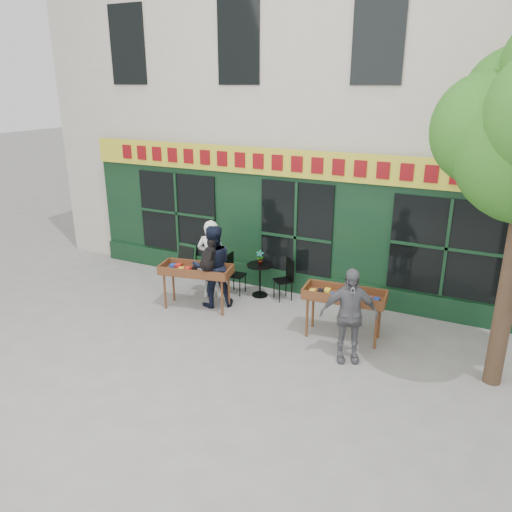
{
  "coord_description": "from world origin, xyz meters",
  "views": [
    {
      "loc": [
        3.92,
        -7.75,
        4.66
      ],
      "look_at": [
        -0.11,
        0.5,
        1.45
      ],
      "focal_mm": 35.0,
      "sensor_mm": 36.0,
      "label": 1
    }
  ],
  "objects_px": {
    "book_cart_center": "(196,273)",
    "woman": "(212,259)",
    "bistro_table": "(260,274)",
    "dog": "(208,255)",
    "man_left": "(213,266)",
    "man_right": "(349,315)",
    "book_cart_right": "(344,298)"
  },
  "relations": [
    {
      "from": "book_cart_center",
      "to": "bistro_table",
      "type": "distance_m",
      "value": 1.54
    },
    {
      "from": "book_cart_right",
      "to": "book_cart_center",
      "type": "bearing_deg",
      "value": 176.95
    },
    {
      "from": "book_cart_center",
      "to": "bistro_table",
      "type": "height_order",
      "value": "book_cart_center"
    },
    {
      "from": "man_left",
      "to": "man_right",
      "type": "bearing_deg",
      "value": 126.26
    },
    {
      "from": "man_left",
      "to": "woman",
      "type": "bearing_deg",
      "value": -94.15
    },
    {
      "from": "woman",
      "to": "bistro_table",
      "type": "bearing_deg",
      "value": -160.9
    },
    {
      "from": "woman",
      "to": "bistro_table",
      "type": "relative_size",
      "value": 2.4
    },
    {
      "from": "dog",
      "to": "bistro_table",
      "type": "distance_m",
      "value": 1.56
    },
    {
      "from": "bistro_table",
      "to": "woman",
      "type": "bearing_deg",
      "value": -150.11
    },
    {
      "from": "woman",
      "to": "man_left",
      "type": "height_order",
      "value": "woman"
    },
    {
      "from": "book_cart_center",
      "to": "woman",
      "type": "height_order",
      "value": "woman"
    },
    {
      "from": "dog",
      "to": "book_cart_right",
      "type": "distance_m",
      "value": 2.92
    },
    {
      "from": "dog",
      "to": "bistro_table",
      "type": "relative_size",
      "value": 0.79
    },
    {
      "from": "woman",
      "to": "man_right",
      "type": "height_order",
      "value": "woman"
    },
    {
      "from": "dog",
      "to": "bistro_table",
      "type": "height_order",
      "value": "dog"
    },
    {
      "from": "book_cart_right",
      "to": "man_right",
      "type": "height_order",
      "value": "man_right"
    },
    {
      "from": "book_cart_right",
      "to": "man_left",
      "type": "bearing_deg",
      "value": 171.53
    },
    {
      "from": "dog",
      "to": "book_cart_right",
      "type": "height_order",
      "value": "dog"
    },
    {
      "from": "book_cart_center",
      "to": "dog",
      "type": "distance_m",
      "value": 0.59
    },
    {
      "from": "book_cart_center",
      "to": "book_cart_right",
      "type": "distance_m",
      "value": 3.23
    },
    {
      "from": "book_cart_center",
      "to": "dog",
      "type": "xyz_separation_m",
      "value": [
        0.35,
        -0.05,
        0.47
      ]
    },
    {
      "from": "book_cart_center",
      "to": "man_left",
      "type": "height_order",
      "value": "man_left"
    },
    {
      "from": "dog",
      "to": "man_left",
      "type": "xyz_separation_m",
      "value": [
        -0.11,
        0.34,
        -0.38
      ]
    },
    {
      "from": "book_cart_center",
      "to": "woman",
      "type": "xyz_separation_m",
      "value": [
        0.0,
        0.65,
        0.09
      ]
    },
    {
      "from": "dog",
      "to": "woman",
      "type": "relative_size",
      "value": 0.33
    },
    {
      "from": "book_cart_right",
      "to": "bistro_table",
      "type": "relative_size",
      "value": 2.03
    },
    {
      "from": "book_cart_center",
      "to": "bistro_table",
      "type": "xyz_separation_m",
      "value": [
        0.94,
        1.19,
        -0.28
      ]
    },
    {
      "from": "man_left",
      "to": "bistro_table",
      "type": "bearing_deg",
      "value": -165.57
    },
    {
      "from": "woman",
      "to": "bistro_table",
      "type": "distance_m",
      "value": 1.14
    },
    {
      "from": "book_cart_center",
      "to": "man_left",
      "type": "relative_size",
      "value": 0.88
    },
    {
      "from": "man_right",
      "to": "bistro_table",
      "type": "xyz_separation_m",
      "value": [
        -2.59,
        1.84,
        -0.32
      ]
    },
    {
      "from": "man_right",
      "to": "man_left",
      "type": "relative_size",
      "value": 0.95
    }
  ]
}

